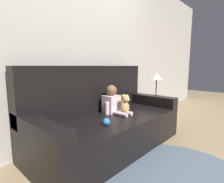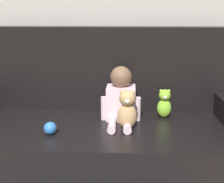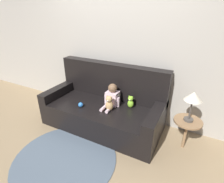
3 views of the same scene
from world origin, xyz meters
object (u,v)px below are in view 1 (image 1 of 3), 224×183
at_px(side_table, 156,87).
at_px(teddy_bear_brown, 125,105).
at_px(plush_toy_side, 123,101).
at_px(person_baby, 112,102).
at_px(couch, 105,120).
at_px(toy_ball, 106,122).

bearing_deg(side_table, teddy_bear_brown, -170.81).
xyz_separation_m(teddy_bear_brown, plush_toy_side, (0.25, 0.23, -0.02)).
relative_size(person_baby, side_table, 0.43).
height_order(couch, plush_toy_side, couch).
relative_size(person_baby, toy_ball, 5.00).
bearing_deg(toy_ball, side_table, 10.66).
bearing_deg(teddy_bear_brown, side_table, 9.19).
bearing_deg(plush_toy_side, side_table, -3.73).
bearing_deg(side_table, couch, -179.63).
distance_m(person_baby, plush_toy_side, 0.30).
height_order(person_baby, toy_ball, person_baby).
height_order(teddy_bear_brown, toy_ball, teddy_bear_brown).
distance_m(couch, plush_toy_side, 0.46).
distance_m(person_baby, teddy_bear_brown, 0.18).
bearing_deg(teddy_bear_brown, plush_toy_side, 42.98).
bearing_deg(person_baby, side_table, 0.10).
xyz_separation_m(couch, person_baby, (0.14, 0.01, 0.21)).
height_order(person_baby, side_table, side_table).
xyz_separation_m(person_baby, side_table, (1.13, 0.00, 0.10)).
xyz_separation_m(couch, teddy_bear_brown, (0.18, -0.17, 0.19)).
bearing_deg(toy_ball, teddy_bear_brown, 14.18).
relative_size(person_baby, teddy_bear_brown, 1.52).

